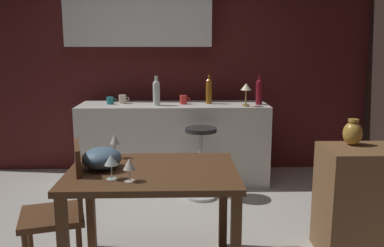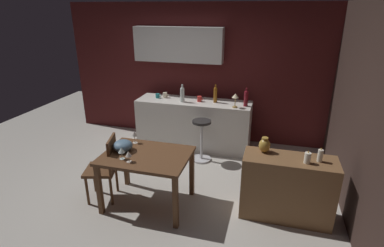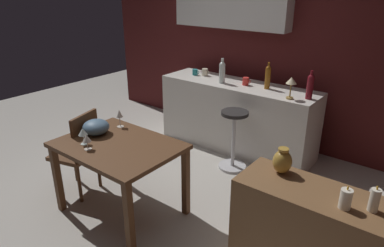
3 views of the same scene
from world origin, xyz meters
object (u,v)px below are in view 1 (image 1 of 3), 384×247
at_px(wine_bottle_clear, 156,92).
at_px(cup_red, 184,100).
at_px(cup_cream, 123,99).
at_px(vase_brass, 353,133).
at_px(wine_glass_center, 115,140).
at_px(wine_glass_right, 111,160).
at_px(counter_lamp, 246,89).
at_px(fruit_bowl, 102,158).
at_px(bar_stool, 201,161).
at_px(chair_near_window, 63,207).
at_px(wine_bottle_amber, 209,90).
at_px(cup_teal, 110,101).
at_px(wine_bottle_ruby, 259,91).
at_px(dining_table, 153,184).
at_px(wine_glass_left, 129,165).

distance_m(wine_bottle_clear, cup_red, 0.33).
relative_size(cup_cream, vase_brass, 0.60).
bearing_deg(wine_glass_center, wine_glass_right, -83.62).
relative_size(wine_glass_center, counter_lamp, 0.74).
distance_m(wine_bottle_clear, cup_cream, 0.44).
relative_size(cup_cream, counter_lamp, 0.47).
xyz_separation_m(fruit_bowl, cup_cream, (-0.14, 1.98, 0.14)).
relative_size(bar_stool, wine_glass_center, 4.00).
relative_size(wine_glass_right, fruit_bowl, 0.61).
height_order(chair_near_window, fruit_bowl, chair_near_window).
bearing_deg(wine_glass_center, vase_brass, 0.87).
height_order(wine_bottle_amber, cup_teal, wine_bottle_amber).
bearing_deg(wine_bottle_clear, cup_teal, 167.81).
bearing_deg(wine_bottle_clear, wine_glass_center, -97.82).
relative_size(cup_teal, vase_brass, 0.57).
distance_m(wine_glass_center, counter_lamp, 1.89).
height_order(chair_near_window, wine_bottle_clear, wine_bottle_clear).
bearing_deg(cup_red, wine_bottle_ruby, -3.77).
xyz_separation_m(wine_glass_right, fruit_bowl, (-0.10, 0.21, -0.05)).
relative_size(bar_stool, fruit_bowl, 2.85).
bearing_deg(dining_table, cup_cream, 103.28).
xyz_separation_m(bar_stool, counter_lamp, (0.50, 0.33, 0.70)).
bearing_deg(wine_bottle_clear, bar_stool, -42.02).
bearing_deg(cup_teal, cup_cream, 23.51).
height_order(dining_table, wine_glass_left, wine_glass_left).
distance_m(wine_bottle_clear, vase_brass, 2.16).
height_order(wine_glass_center, cup_teal, cup_teal).
height_order(wine_bottle_clear, cup_teal, wine_bottle_clear).
bearing_deg(wine_bottle_ruby, wine_bottle_clear, -177.76).
bearing_deg(vase_brass, wine_glass_right, -163.32).
bearing_deg(wine_glass_center, wine_bottle_amber, 64.60).
xyz_separation_m(wine_glass_left, cup_red, (0.34, 2.17, 0.11)).
relative_size(wine_glass_left, counter_lamp, 0.58).
bearing_deg(bar_stool, wine_bottle_clear, 137.98).
height_order(chair_near_window, wine_glass_left, chair_near_window).
bearing_deg(wine_bottle_ruby, dining_table, -119.29).
bearing_deg(wine_bottle_ruby, counter_lamp, -142.11).
bearing_deg(cup_cream, wine_bottle_amber, -2.74).
relative_size(dining_table, cup_red, 9.63).
distance_m(wine_bottle_ruby, cup_red, 0.84).
relative_size(chair_near_window, wine_glass_center, 4.99).
bearing_deg(cup_teal, wine_bottle_ruby, -2.37).
distance_m(wine_bottle_amber, wine_bottle_clear, 0.59).
distance_m(wine_bottle_amber, vase_brass, 1.90).
xyz_separation_m(dining_table, wine_bottle_ruby, (1.05, 1.88, 0.41)).
height_order(cup_red, vase_brass, vase_brass).
distance_m(wine_glass_center, fruit_bowl, 0.28).
bearing_deg(wine_glass_left, wine_glass_right, 159.23).
bearing_deg(wine_glass_center, chair_near_window, -134.01).
bearing_deg(fruit_bowl, wine_bottle_ruby, 53.18).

